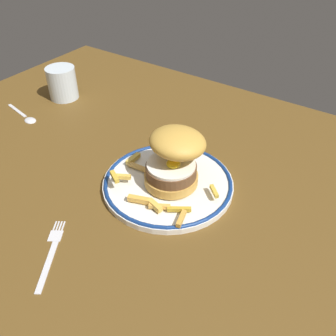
{
  "coord_description": "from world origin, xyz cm",
  "views": [
    {
      "loc": [
        36.25,
        -43.92,
        48.39
      ],
      "look_at": [
        4.77,
        1.87,
        4.6
      ],
      "focal_mm": 39.59,
      "sensor_mm": 36.0,
      "label": 1
    }
  ],
  "objects_px": {
    "dinner_plate": "(168,183)",
    "water_glass": "(63,85)",
    "burger": "(175,157)",
    "spoon": "(27,117)",
    "fork": "(50,251)"
  },
  "relations": [
    {
      "from": "dinner_plate",
      "to": "water_glass",
      "type": "distance_m",
      "value": 0.48
    },
    {
      "from": "burger",
      "to": "water_glass",
      "type": "height_order",
      "value": "burger"
    },
    {
      "from": "water_glass",
      "to": "spoon",
      "type": "relative_size",
      "value": 0.65
    },
    {
      "from": "dinner_plate",
      "to": "burger",
      "type": "distance_m",
      "value": 0.06
    },
    {
      "from": "dinner_plate",
      "to": "fork",
      "type": "distance_m",
      "value": 0.25
    },
    {
      "from": "fork",
      "to": "spoon",
      "type": "xyz_separation_m",
      "value": [
        -0.38,
        0.26,
        0.0
      ]
    },
    {
      "from": "dinner_plate",
      "to": "spoon",
      "type": "relative_size",
      "value": 1.92
    },
    {
      "from": "burger",
      "to": "fork",
      "type": "distance_m",
      "value": 0.27
    },
    {
      "from": "fork",
      "to": "spoon",
      "type": "relative_size",
      "value": 0.96
    },
    {
      "from": "water_glass",
      "to": "dinner_plate",
      "type": "bearing_deg",
      "value": -18.17
    },
    {
      "from": "spoon",
      "to": "dinner_plate",
      "type": "bearing_deg",
      "value": -1.71
    },
    {
      "from": "dinner_plate",
      "to": "fork",
      "type": "relative_size",
      "value": 2.0
    },
    {
      "from": "dinner_plate",
      "to": "water_glass",
      "type": "xyz_separation_m",
      "value": [
        -0.45,
        0.15,
        0.03
      ]
    },
    {
      "from": "burger",
      "to": "water_glass",
      "type": "xyz_separation_m",
      "value": [
        -0.46,
        0.14,
        -0.03
      ]
    },
    {
      "from": "fork",
      "to": "spoon",
      "type": "height_order",
      "value": "spoon"
    }
  ]
}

